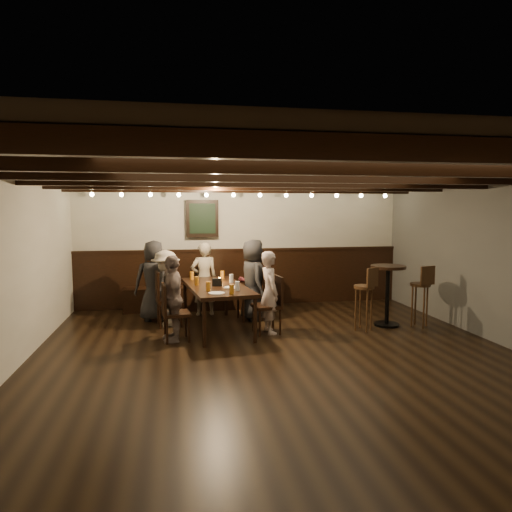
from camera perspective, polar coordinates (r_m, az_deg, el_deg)
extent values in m
plane|color=black|center=(6.03, 3.26, -12.86)|extent=(7.00, 7.00, 0.00)
plane|color=black|center=(5.73, 3.41, 10.51)|extent=(7.00, 7.00, 0.00)
plane|color=beige|center=(9.18, -1.73, 1.32)|extent=(6.50, 0.00, 6.50)
plane|color=#575755|center=(7.23, 29.25, -0.71)|extent=(0.00, 7.00, 7.00)
plane|color=beige|center=(5.92, -28.95, -2.02)|extent=(0.00, 7.00, 7.00)
cube|color=black|center=(9.22, -1.69, -2.74)|extent=(6.50, 0.08, 1.10)
cube|color=black|center=(8.94, -6.54, -5.16)|extent=(3.00, 0.45, 0.45)
cube|color=black|center=(8.97, -6.73, 4.69)|extent=(0.62, 0.12, 0.72)
cube|color=black|center=(8.90, -6.71, 4.68)|extent=(0.50, 0.02, 0.58)
cube|color=black|center=(2.99, 16.80, 12.69)|extent=(6.50, 0.10, 0.16)
cube|color=black|center=(4.05, 9.25, 11.03)|extent=(6.50, 0.10, 0.16)
cube|color=black|center=(5.16, 4.93, 9.99)|extent=(6.50, 0.10, 0.16)
cube|color=black|center=(6.28, 2.15, 9.29)|extent=(6.50, 0.10, 0.16)
cube|color=black|center=(7.42, 0.24, 8.79)|extent=(6.50, 0.10, 0.16)
cube|color=black|center=(8.56, -1.17, 8.41)|extent=(6.50, 0.10, 0.16)
sphere|color=#FFE099|center=(8.55, -19.82, 7.26)|extent=(0.07, 0.07, 0.07)
sphere|color=#FFE099|center=(8.44, -10.49, 7.54)|extent=(0.07, 0.07, 0.07)
sphere|color=#FFE099|center=(8.54, -1.15, 7.62)|extent=(0.07, 0.07, 0.07)
sphere|color=#FFE099|center=(8.86, 7.75, 7.50)|extent=(0.07, 0.07, 0.07)
sphere|color=#FFE099|center=(9.37, 15.85, 7.25)|extent=(0.07, 0.07, 0.07)
cube|color=black|center=(7.35, -4.98, -3.90)|extent=(1.09, 2.01, 0.06)
cylinder|color=black|center=(6.49, -6.49, -8.49)|extent=(0.06, 0.06, 0.66)
cylinder|color=black|center=(8.22, -8.85, -5.43)|extent=(0.06, 0.06, 0.66)
cylinder|color=black|center=(6.66, -0.11, -8.06)|extent=(0.06, 0.06, 0.66)
cylinder|color=black|center=(8.36, -3.77, -5.18)|extent=(0.06, 0.06, 0.66)
cube|color=black|center=(7.72, -10.78, -5.42)|extent=(0.47, 0.47, 0.05)
cube|color=black|center=(7.66, -12.23, -3.60)|extent=(0.09, 0.42, 0.46)
cube|color=black|center=(6.85, -9.91, -7.12)|extent=(0.44, 0.44, 0.05)
cube|color=black|center=(6.79, -11.43, -5.24)|extent=(0.09, 0.39, 0.43)
cube|color=black|center=(7.99, -0.73, -4.84)|extent=(0.48, 0.48, 0.05)
cube|color=black|center=(8.00, 0.61, -2.93)|extent=(0.09, 0.43, 0.47)
cube|color=black|center=(7.16, 1.34, -6.30)|extent=(0.46, 0.46, 0.05)
cube|color=black|center=(7.17, 2.75, -4.26)|extent=(0.09, 0.41, 0.45)
imported|color=#242426|center=(8.10, -12.59, -3.01)|extent=(0.74, 0.53, 1.40)
imported|color=gray|center=(8.37, -6.51, -2.85)|extent=(0.52, 0.38, 1.34)
imported|color=maroon|center=(8.45, -0.30, -3.19)|extent=(0.64, 0.52, 1.20)
imported|color=gray|center=(7.68, -11.18, -3.98)|extent=(0.57, 0.87, 1.27)
imported|color=gray|center=(6.80, -10.37, -5.22)|extent=(0.40, 0.78, 1.28)
imported|color=black|center=(7.96, -0.38, -2.99)|extent=(0.53, 0.74, 1.41)
imported|color=#BAA49D|center=(7.13, 1.72, -4.55)|extent=(0.36, 0.50, 1.29)
cylinder|color=#BF7219|center=(7.96, -8.03, -2.45)|extent=(0.07, 0.07, 0.14)
cylinder|color=#BF7219|center=(8.01, -4.23, -2.35)|extent=(0.07, 0.07, 0.14)
cylinder|color=#BF7219|center=(7.37, -7.43, -3.12)|extent=(0.07, 0.07, 0.14)
cylinder|color=silver|center=(7.59, -3.09, -2.81)|extent=(0.07, 0.07, 0.14)
cylinder|color=#BF7219|center=(6.85, -5.98, -3.79)|extent=(0.07, 0.07, 0.14)
cylinder|color=silver|center=(6.85, -2.36, -3.77)|extent=(0.07, 0.07, 0.14)
cylinder|color=#BF7219|center=(6.58, -3.07, -4.18)|extent=(0.07, 0.07, 0.14)
cylinder|color=white|center=(6.64, -4.95, -4.65)|extent=(0.24, 0.24, 0.01)
cylinder|color=white|center=(7.10, -3.04, -3.94)|extent=(0.24, 0.24, 0.01)
cube|color=black|center=(7.29, -4.90, -3.28)|extent=(0.15, 0.10, 0.12)
cylinder|color=beige|center=(7.65, -4.58, -3.09)|extent=(0.05, 0.05, 0.05)
cylinder|color=black|center=(7.99, 15.99, -8.22)|extent=(0.42, 0.42, 0.04)
cylinder|color=black|center=(7.89, 16.09, -4.88)|extent=(0.07, 0.07, 0.95)
cylinder|color=black|center=(7.81, 16.20, -1.32)|extent=(0.57, 0.57, 0.05)
cylinder|color=#372511|center=(7.46, 13.36, -3.78)|extent=(0.32, 0.32, 0.05)
cube|color=#372511|center=(7.35, 14.36, -2.61)|extent=(0.26, 0.17, 0.30)
cylinder|color=#372511|center=(7.95, 19.85, -3.38)|extent=(0.32, 0.32, 0.05)
cube|color=#372511|center=(7.82, 20.67, -2.30)|extent=(0.28, 0.10, 0.30)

